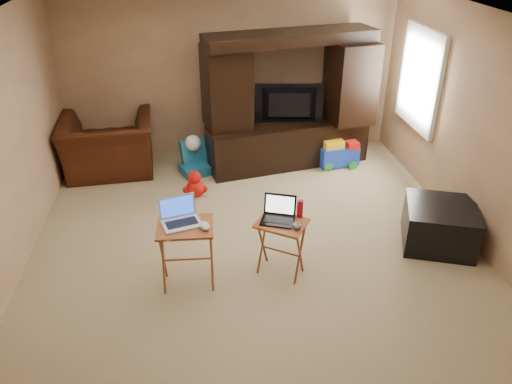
{
  "coord_description": "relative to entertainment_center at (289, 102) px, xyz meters",
  "views": [
    {
      "loc": [
        -0.6,
        -4.69,
        3.31
      ],
      "look_at": [
        0.0,
        -0.2,
        0.8
      ],
      "focal_mm": 35.0,
      "sensor_mm": 36.0,
      "label": 1
    }
  ],
  "objects": [
    {
      "name": "ottoman",
      "position": [
        1.31,
        -2.33,
        -0.74
      ],
      "size": [
        0.97,
        0.97,
        0.49
      ],
      "primitive_type": "cube",
      "rotation": [
        0.0,
        0.0,
        -0.35
      ],
      "color": "black",
      "rests_on": "floor"
    },
    {
      "name": "wall_right",
      "position": [
        1.72,
        -2.07,
        0.27
      ],
      "size": [
        0.0,
        5.5,
        5.5
      ],
      "primitive_type": "plane",
      "rotation": [
        1.57,
        0.0,
        -1.57
      ],
      "color": "tan",
      "rests_on": "ground"
    },
    {
      "name": "wall_back",
      "position": [
        -0.78,
        0.68,
        0.27
      ],
      "size": [
        5.0,
        0.0,
        5.0
      ],
      "primitive_type": "plane",
      "rotation": [
        1.57,
        0.0,
        0.0
      ],
      "color": "tan",
      "rests_on": "ground"
    },
    {
      "name": "water_bottle",
      "position": [
        -0.37,
        -2.54,
        -0.26
      ],
      "size": [
        0.06,
        0.06,
        0.19
      ],
      "primitive_type": "cylinder",
      "color": "#B90B24",
      "rests_on": "tray_table_right"
    },
    {
      "name": "television",
      "position": [
        0.0,
        -0.04,
        -0.04
      ],
      "size": [
        1.0,
        0.26,
        0.57
      ],
      "primitive_type": "imported",
      "rotation": [
        0.0,
        0.0,
        3.01
      ],
      "color": "black",
      "rests_on": "entertainment_center"
    },
    {
      "name": "window_frame",
      "position": [
        1.68,
        -0.52,
        0.42
      ],
      "size": [
        0.06,
        1.14,
        1.34
      ],
      "primitive_type": "cube",
      "color": "white",
      "rests_on": "ground"
    },
    {
      "name": "mouse_left",
      "position": [
        -1.34,
        -2.75,
        -0.25
      ],
      "size": [
        0.11,
        0.16,
        0.06
      ],
      "primitive_type": "ellipsoid",
      "rotation": [
        0.0,
        0.0,
        0.17
      ],
      "color": "silver",
      "rests_on": "tray_table_left"
    },
    {
      "name": "plush_toy",
      "position": [
        -1.42,
        -0.85,
        -0.79
      ],
      "size": [
        0.34,
        0.28,
        0.38
      ],
      "primitive_type": null,
      "color": "red",
      "rests_on": "floor"
    },
    {
      "name": "recliner",
      "position": [
        -2.62,
        0.06,
        -0.57
      ],
      "size": [
        1.33,
        1.18,
        0.82
      ],
      "primitive_type": "imported",
      "rotation": [
        0.0,
        0.0,
        3.2
      ],
      "color": "#461E0F",
      "rests_on": "floor"
    },
    {
      "name": "wall_front",
      "position": [
        -0.78,
        -4.82,
        0.27
      ],
      "size": [
        5.0,
        0.0,
        5.0
      ],
      "primitive_type": "plane",
      "rotation": [
        -1.57,
        0.0,
        0.0
      ],
      "color": "tan",
      "rests_on": "ground"
    },
    {
      "name": "floor",
      "position": [
        -0.78,
        -2.07,
        -0.98
      ],
      "size": [
        5.5,
        5.5,
        0.0
      ],
      "primitive_type": "plane",
      "color": "#C3B687",
      "rests_on": "ground"
    },
    {
      "name": "mouse_right",
      "position": [
        -0.44,
        -2.74,
        -0.33
      ],
      "size": [
        0.09,
        0.13,
        0.05
      ],
      "primitive_type": "ellipsoid",
      "rotation": [
        0.0,
        0.0,
        -0.09
      ],
      "color": "#414146",
      "rests_on": "tray_table_right"
    },
    {
      "name": "laptop_left",
      "position": [
        -1.56,
        -2.65,
        -0.16
      ],
      "size": [
        0.43,
        0.39,
        0.24
      ],
      "primitive_type": "cube",
      "rotation": [
        0.0,
        0.0,
        0.26
      ],
      "color": "silver",
      "rests_on": "tray_table_left"
    },
    {
      "name": "tray_table_left",
      "position": [
        -1.53,
        -2.68,
        -0.63
      ],
      "size": [
        0.56,
        0.46,
        0.7
      ],
      "primitive_type": "cube",
      "rotation": [
        0.0,
        0.0,
        -0.05
      ],
      "color": "#9F5026",
      "rests_on": "floor"
    },
    {
      "name": "child_rocker",
      "position": [
        -1.41,
        -0.17,
        -0.73
      ],
      "size": [
        0.5,
        0.53,
        0.5
      ],
      "primitive_type": null,
      "rotation": [
        0.0,
        0.0,
        0.38
      ],
      "color": "#19668C",
      "rests_on": "floor"
    },
    {
      "name": "ceiling",
      "position": [
        -0.78,
        -2.07,
        1.52
      ],
      "size": [
        5.5,
        5.5,
        0.0
      ],
      "primitive_type": "plane",
      "rotation": [
        3.14,
        0.0,
        0.0
      ],
      "color": "silver",
      "rests_on": "ground"
    },
    {
      "name": "push_toy",
      "position": [
        0.74,
        -0.17,
        -0.76
      ],
      "size": [
        0.64,
        0.5,
        0.44
      ],
      "primitive_type": null,
      "rotation": [
        0.0,
        0.0,
        0.15
      ],
      "color": "blue",
      "rests_on": "floor"
    },
    {
      "name": "window_pane",
      "position": [
        1.7,
        -0.52,
        0.42
      ],
      "size": [
        0.0,
        1.2,
        1.2
      ],
      "primitive_type": "plane",
      "rotation": [
        1.57,
        0.0,
        -1.57
      ],
      "color": "white",
      "rests_on": "ground"
    },
    {
      "name": "entertainment_center",
      "position": [
        0.0,
        0.0,
        0.0
      ],
      "size": [
        2.47,
        1.06,
        1.96
      ],
      "primitive_type": "cube",
      "rotation": [
        0.0,
        0.0,
        0.2
      ],
      "color": "black",
      "rests_on": "floor"
    },
    {
      "name": "laptop_right",
      "position": [
        -0.61,
        -2.6,
        -0.24
      ],
      "size": [
        0.4,
        0.37,
        0.24
      ],
      "primitive_type": "cube",
      "rotation": [
        0.0,
        0.0,
        -0.36
      ],
      "color": "black",
      "rests_on": "tray_table_right"
    },
    {
      "name": "tray_table_right",
      "position": [
        -0.57,
        -2.62,
        -0.67
      ],
      "size": [
        0.61,
        0.58,
        0.62
      ],
      "primitive_type": "cube",
      "rotation": [
        0.0,
        0.0,
        -0.58
      ],
      "color": "#964724",
      "rests_on": "floor"
    }
  ]
}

